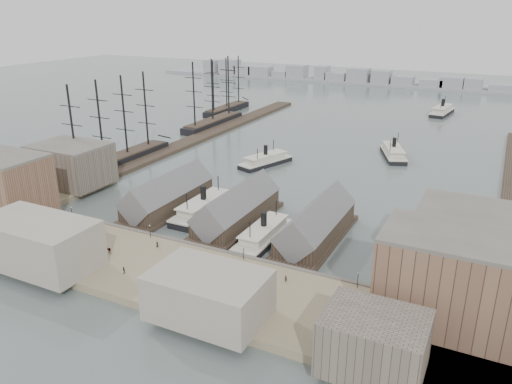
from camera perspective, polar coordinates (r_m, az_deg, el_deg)
The scene contains 40 objects.
ground at distance 143.25m, azimuth -5.42°, elevation -6.00°, with size 900.00×900.00×0.00m, color #4C5757.
quay at distance 128.33m, azimuth -10.19°, elevation -9.08°, with size 180.00×30.00×2.00m, color #807356.
seawall at distance 138.85m, azimuth -6.57°, elevation -6.41°, with size 180.00×1.20×2.30m, color #59544C.
west_wharf at distance 257.09m, azimuth -6.61°, elevation 6.15°, with size 10.00×220.00×1.60m, color #2D231C.
ferry_shed_west at distance 167.83m, azimuth -9.99°, elevation -0.44°, with size 14.00×42.00×12.60m.
ferry_shed_center at distance 154.56m, azimuth -2.18°, elevation -1.99°, with size 14.00×42.00×12.60m.
ferry_shed_east at distance 144.79m, azimuth 6.90°, elevation -3.73°, with size 14.00×42.00×12.60m.
warehouse_west_back at distance 195.64m, azimuth -20.35°, elevation 2.93°, with size 26.00×20.00×14.00m, color #60564C.
warehouse_east_front at distance 109.33m, azimuth 21.88°, elevation -9.60°, with size 30.00×18.00×19.00m, color brown.
warehouse_east_back at distance 134.45m, azimuth 23.81°, elevation -5.13°, with size 28.00×20.00×15.00m, color #60564C.
street_bldg_center at distance 106.83m, azimuth -5.44°, elevation -11.61°, with size 24.00×16.00×10.00m, color gray.
street_bldg_west at distance 136.86m, azimuth -23.63°, elevation -5.35°, with size 30.00×16.00×12.00m, color gray.
street_bldg_east at distance 94.77m, azimuth 13.31°, elevation -16.43°, with size 18.00×14.00×11.00m, color #60564C.
lamp_post_far_w at distance 163.52m, azimuth -20.34°, elevation -2.00°, with size 0.44×0.44×3.92m.
lamp_post_near_w at distance 144.17m, azimuth -12.04°, elevation -4.13°, with size 0.44×0.44×3.92m.
lamp_post_near_e at distance 128.95m, azimuth -1.42°, elevation -6.71°, with size 0.44×0.44×3.92m.
lamp_post_far_e at distance 119.46m, azimuth 11.58°, elevation -9.52°, with size 0.44×0.44×3.92m.
far_shore at distance 451.94m, azimuth 17.70°, elevation 11.89°, with size 500.00×40.00×15.72m.
ferry_docked_west at distance 162.62m, azimuth -5.98°, elevation -1.76°, with size 8.70×29.00×10.36m.
ferry_docked_east at distance 143.69m, azimuth 0.89°, elevation -4.83°, with size 7.98×26.60×9.50m.
ferry_open_near at distance 212.77m, azimuth 1.10°, elevation 3.65°, with size 15.93×26.98×9.24m.
ferry_open_mid at distance 232.46m, azimuth 15.42°, elevation 4.38°, with size 17.36×27.66×9.50m.
ferry_open_far at distance 337.00m, azimuth 20.50°, elevation 8.69°, with size 12.29×30.07×10.44m.
sailing_ship_near at distance 220.19m, azimuth -15.66°, elevation 3.61°, with size 9.01×62.08×37.05m.
sailing_ship_mid at distance 285.57m, azimuth -4.93°, elevation 8.03°, with size 9.03×52.20×37.14m.
sailing_ship_far at distance 325.56m, azimuth -3.35°, elevation 9.56°, with size 8.21×45.63×33.77m.
tram at distance 108.97m, azimuth 14.12°, elevation -13.37°, with size 3.95×11.26×3.92m.
horse_cart_left at distance 150.34m, azimuth -18.85°, elevation -4.58°, with size 4.36×4.06×1.54m.
horse_cart_center at distance 139.43m, azimuth -16.75°, elevation -6.31°, with size 5.02×1.77×1.73m.
horse_cart_right at distance 120.96m, azimuth -7.22°, elevation -9.88°, with size 4.83×2.91×1.59m.
pedestrian_0 at distance 165.83m, azimuth -24.20°, elevation -2.96°, with size 0.58×0.43×1.60m, color black.
pedestrian_1 at distance 147.62m, azimuth -22.08°, elevation -5.45°, with size 0.85×0.66×1.74m, color black.
pedestrian_2 at distance 151.74m, azimuth -16.97°, elevation -4.12°, with size 1.02×0.59×1.59m, color black.
pedestrian_3 at distance 127.90m, azimuth -14.87°, elevation -8.63°, with size 1.04×0.43×1.77m, color black.
pedestrian_4 at distance 139.03m, azimuth -11.23°, elevation -5.89°, with size 0.80×0.52×1.64m, color black.
pedestrian_5 at distance 118.75m, azimuth -6.38°, elevation -10.45°, with size 0.60×0.44×1.66m, color black.
pedestrian_6 at distance 120.54m, azimuth 3.40°, elevation -9.85°, with size 0.80×0.62×1.64m, color black.
pedestrian_7 at distance 111.53m, azimuth 0.34°, elevation -12.54°, with size 1.07×0.62×1.66m, color black.
pedestrian_8 at distance 113.59m, azimuth 8.67°, elevation -12.12°, with size 0.99×0.41×1.69m, color black.
pedestrian_9 at distance 103.33m, azimuth 16.80°, elevation -16.54°, with size 0.83×0.54×1.69m, color black.
Camera 1 is at (69.28, -108.14, 63.46)m, focal length 35.00 mm.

